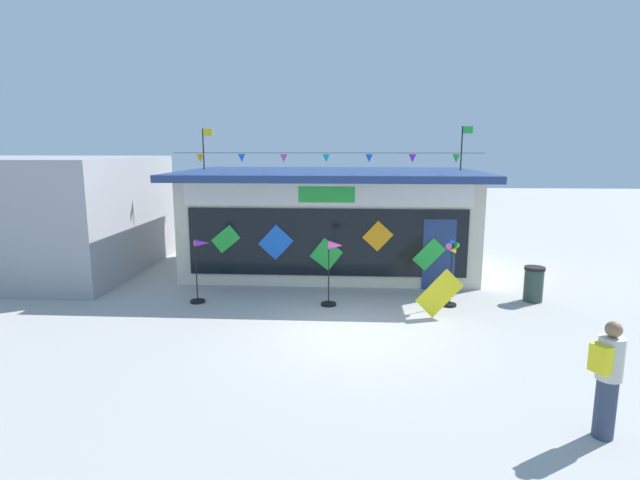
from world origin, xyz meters
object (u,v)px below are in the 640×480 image
Objects in this scene: wind_spinner_left at (333,265)px; kite_shop_building at (330,219)px; person_near_camera at (608,377)px; wind_spinner_far_left at (200,268)px; wind_spinner_center_left at (452,265)px; trash_bin at (534,284)px; display_kite_on_ground at (439,293)px.

kite_shop_building is at bearing 93.51° from wind_spinner_left.
kite_shop_building is 4.01m from wind_spinner_left.
wind_spinner_left is 1.00× the size of person_near_camera.
kite_shop_building is 5.51× the size of wind_spinner_far_left.
wind_spinner_center_left reaches higher than trash_bin.
wind_spinner_center_left is at bearing 2.27° from wind_spinner_left.
kite_shop_building is 9.96× the size of trash_bin.
wind_spinner_left is 5.27m from trash_bin.
person_near_camera is (7.36, -5.73, -0.04)m from wind_spinner_far_left.
wind_spinner_far_left is 0.95× the size of wind_spinner_center_left.
kite_shop_building reaches higher than person_near_camera.
trash_bin is (5.20, 0.69, -0.58)m from wind_spinner_left.
wind_spinner_far_left is 9.33m from person_near_camera.
kite_shop_building reaches higher than display_kite_on_ground.
trash_bin is (8.61, 0.66, -0.46)m from wind_spinner_far_left.
display_kite_on_ground is at bearing -15.61° from wind_spinner_left.
wind_spinner_center_left reaches higher than display_kite_on_ground.
wind_spinner_left is 0.96× the size of wind_spinner_center_left.
wind_spinner_center_left is 1.90× the size of trash_bin.
wind_spinner_far_left is 8.65m from trash_bin.
wind_spinner_left is at bearing 164.39° from display_kite_on_ground.
wind_spinner_left is (0.24, -3.96, -0.60)m from kite_shop_building.
kite_shop_building is at bearing -4.18° from person_near_camera.
kite_shop_building is at bearing 120.80° from display_kite_on_ground.
wind_spinner_center_left is 5.91m from person_near_camera.
trash_bin is 0.87× the size of display_kite_on_ground.
wind_spinner_center_left is 2.39m from trash_bin.
person_near_camera is (1.00, -5.82, -0.18)m from wind_spinner_center_left.
wind_spinner_left is at bearing -86.49° from kite_shop_building.
wind_spinner_center_left reaches higher than person_near_camera.
display_kite_on_ground reaches higher than trash_bin.
wind_spinner_far_left is 0.99× the size of person_near_camera.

